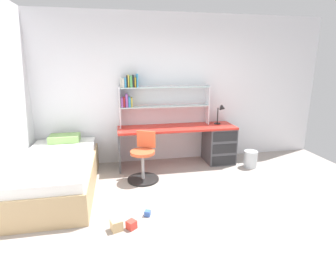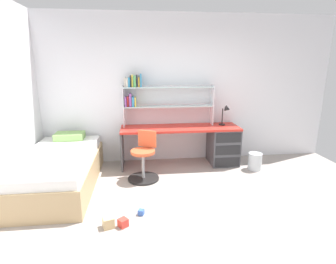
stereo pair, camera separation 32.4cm
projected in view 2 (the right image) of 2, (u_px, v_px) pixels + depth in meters
ground_plane at (202, 221)px, 3.27m from camera, size 6.08×5.42×0.02m
room_shell at (106, 98)px, 3.92m from camera, size 6.08×5.42×2.78m
desk at (211, 142)px, 5.04m from camera, size 2.19×0.60×0.74m
bookshelf_hutch at (155, 96)px, 4.88m from camera, size 1.70×0.22×0.96m
desk_lamp at (226, 112)px, 4.98m from camera, size 0.20×0.17×0.38m
swivel_chair at (144, 161)px, 4.38m from camera, size 0.52×0.52×0.80m
bed_platform at (59, 170)px, 4.10m from camera, size 1.06×2.07×0.67m
waste_bin at (255, 161)px, 4.80m from camera, size 0.25×0.25×0.31m
toy_block_natural_0 at (108, 222)px, 3.12m from camera, size 0.16×0.16×0.13m
toy_block_blue_1 at (141, 212)px, 3.38m from camera, size 0.09×0.09×0.07m
toy_block_red_2 at (123, 223)px, 3.14m from camera, size 0.14×0.14×0.10m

